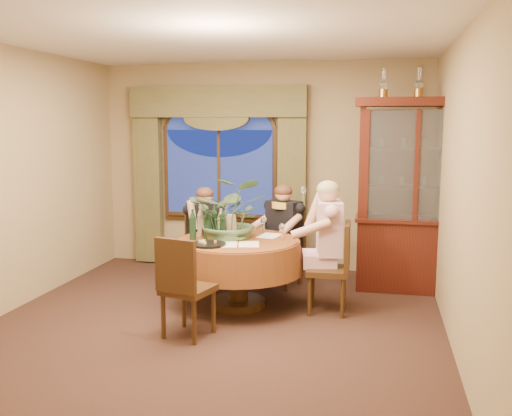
% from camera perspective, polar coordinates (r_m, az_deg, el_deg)
% --- Properties ---
extents(floor, '(5.00, 5.00, 0.00)m').
position_cam_1_polar(floor, '(5.75, -4.46, -11.83)').
color(floor, black).
rests_on(floor, ground).
extents(wall_back, '(4.50, 0.00, 4.50)m').
position_cam_1_polar(wall_back, '(7.84, 0.66, 4.16)').
color(wall_back, '#947F5A').
rests_on(wall_back, ground).
extents(wall_right, '(0.00, 5.00, 5.00)m').
position_cam_1_polar(wall_right, '(5.24, 19.64, 1.47)').
color(wall_right, '#947F5A').
rests_on(wall_right, ground).
extents(ceiling, '(5.00, 5.00, 0.00)m').
position_cam_1_polar(ceiling, '(5.45, -4.82, 16.95)').
color(ceiling, white).
rests_on(ceiling, wall_back).
extents(window, '(1.62, 0.10, 1.32)m').
position_cam_1_polar(window, '(7.92, -3.71, 3.46)').
color(window, navy).
rests_on(window, wall_back).
extents(arched_transom, '(1.60, 0.06, 0.44)m').
position_cam_1_polar(arched_transom, '(7.89, -3.76, 9.11)').
color(arched_transom, navy).
rests_on(arched_transom, wall_back).
extents(drapery_left, '(0.38, 0.14, 2.32)m').
position_cam_1_polar(drapery_left, '(8.23, -10.72, 2.68)').
color(drapery_left, '#4A4726').
rests_on(drapery_left, floor).
extents(drapery_right, '(0.38, 0.14, 2.32)m').
position_cam_1_polar(drapery_right, '(7.67, 3.63, 2.39)').
color(drapery_right, '#4A4726').
rests_on(drapery_right, floor).
extents(swag_valance, '(2.45, 0.16, 0.42)m').
position_cam_1_polar(swag_valance, '(7.82, -3.94, 10.58)').
color(swag_valance, '#4A4726').
rests_on(swag_valance, wall_back).
extents(dining_table, '(1.52, 1.52, 0.75)m').
position_cam_1_polar(dining_table, '(6.25, -1.80, -6.53)').
color(dining_table, maroon).
rests_on(dining_table, floor).
extents(china_cabinet, '(1.41, 0.56, 2.28)m').
position_cam_1_polar(china_cabinet, '(6.98, 15.54, 1.17)').
color(china_cabinet, '#350F0A').
rests_on(china_cabinet, floor).
extents(oil_lamp_left, '(0.11, 0.11, 0.34)m').
position_cam_1_polar(oil_lamp_left, '(6.93, 12.63, 12.10)').
color(oil_lamp_left, '#A5722D').
rests_on(oil_lamp_left, china_cabinet).
extents(oil_lamp_center, '(0.11, 0.11, 0.34)m').
position_cam_1_polar(oil_lamp_center, '(6.94, 15.98, 11.98)').
color(oil_lamp_center, '#A5722D').
rests_on(oil_lamp_center, china_cabinet).
extents(oil_lamp_right, '(0.11, 0.11, 0.34)m').
position_cam_1_polar(oil_lamp_right, '(6.97, 19.31, 11.81)').
color(oil_lamp_right, '#A5722D').
rests_on(oil_lamp_right, china_cabinet).
extents(chair_right, '(0.43, 0.43, 0.96)m').
position_cam_1_polar(chair_right, '(6.09, 7.16, -5.98)').
color(chair_right, black).
rests_on(chair_right, floor).
extents(chair_back_right, '(0.54, 0.54, 0.96)m').
position_cam_1_polar(chair_back_right, '(7.02, 2.57, -3.97)').
color(chair_back_right, black).
rests_on(chair_back_right, floor).
extents(chair_back, '(0.59, 0.59, 0.96)m').
position_cam_1_polar(chair_back, '(7.14, -4.97, -3.77)').
color(chair_back, black).
rests_on(chair_back, floor).
extents(chair_front_left, '(0.51, 0.51, 0.96)m').
position_cam_1_polar(chair_front_left, '(5.42, -6.79, -7.80)').
color(chair_front_left, black).
rests_on(chair_front_left, floor).
extents(person_pink, '(0.54, 0.57, 1.40)m').
position_cam_1_polar(person_pink, '(6.19, 7.31, -3.67)').
color(person_pink, '#D3A5B0').
rests_on(person_pink, floor).
extents(person_back, '(0.60, 0.59, 1.23)m').
position_cam_1_polar(person_back, '(7.00, -5.15, -2.89)').
color(person_back, black).
rests_on(person_back, floor).
extents(person_scarf, '(0.59, 0.57, 1.27)m').
position_cam_1_polar(person_scarf, '(6.92, 2.81, -2.84)').
color(person_scarf, black).
rests_on(person_scarf, floor).
extents(stoneware_vase, '(0.14, 0.14, 0.26)m').
position_cam_1_polar(stoneware_vase, '(6.24, -2.49, -1.82)').
color(stoneware_vase, '#967763').
rests_on(stoneware_vase, dining_table).
extents(centerpiece_plant, '(0.86, 0.96, 0.75)m').
position_cam_1_polar(centerpiece_plant, '(6.20, -2.45, 2.28)').
color(centerpiece_plant, '#415E3A').
rests_on(centerpiece_plant, dining_table).
extents(olive_bowl, '(0.15, 0.15, 0.05)m').
position_cam_1_polar(olive_bowl, '(6.10, -1.75, -3.05)').
color(olive_bowl, '#475B2C').
rests_on(olive_bowl, dining_table).
extents(cheese_platter, '(0.35, 0.35, 0.02)m').
position_cam_1_polar(cheese_platter, '(5.88, -4.73, -3.64)').
color(cheese_platter, black).
rests_on(cheese_platter, dining_table).
extents(wine_bottle_0, '(0.07, 0.07, 0.33)m').
position_cam_1_polar(wine_bottle_0, '(6.17, -4.88, -1.62)').
color(wine_bottle_0, black).
rests_on(wine_bottle_0, dining_table).
extents(wine_bottle_1, '(0.07, 0.07, 0.33)m').
position_cam_1_polar(wine_bottle_1, '(6.33, -5.57, -1.37)').
color(wine_bottle_1, tan).
rests_on(wine_bottle_1, dining_table).
extents(wine_bottle_2, '(0.07, 0.07, 0.33)m').
position_cam_1_polar(wine_bottle_2, '(6.20, -3.53, -1.55)').
color(wine_bottle_2, tan).
rests_on(wine_bottle_2, dining_table).
extents(wine_bottle_3, '(0.07, 0.07, 0.33)m').
position_cam_1_polar(wine_bottle_3, '(6.15, -6.35, -1.67)').
color(wine_bottle_3, black).
rests_on(wine_bottle_3, dining_table).
extents(wine_bottle_4, '(0.07, 0.07, 0.33)m').
position_cam_1_polar(wine_bottle_4, '(6.11, -3.32, -1.69)').
color(wine_bottle_4, black).
rests_on(wine_bottle_4, dining_table).
extents(wine_bottle_5, '(0.07, 0.07, 0.33)m').
position_cam_1_polar(wine_bottle_5, '(6.41, -4.19, -1.22)').
color(wine_bottle_5, black).
rests_on(wine_bottle_5, dining_table).
extents(tasting_paper_0, '(0.27, 0.34, 0.00)m').
position_cam_1_polar(tasting_paper_0, '(5.90, -0.72, -3.65)').
color(tasting_paper_0, white).
rests_on(tasting_paper_0, dining_table).
extents(tasting_paper_1, '(0.26, 0.33, 0.00)m').
position_cam_1_polar(tasting_paper_1, '(6.34, 1.34, -2.79)').
color(tasting_paper_1, white).
rests_on(tasting_paper_1, dining_table).
extents(tasting_paper_2, '(0.27, 0.34, 0.00)m').
position_cam_1_polar(tasting_paper_2, '(5.90, -2.91, -3.66)').
color(tasting_paper_2, white).
rests_on(tasting_paper_2, dining_table).
extents(wine_glass_person_pink, '(0.07, 0.07, 0.18)m').
position_cam_1_polar(wine_glass_person_pink, '(6.13, 2.59, -2.37)').
color(wine_glass_person_pink, silver).
rests_on(wine_glass_person_pink, dining_table).
extents(wine_glass_person_back, '(0.07, 0.07, 0.18)m').
position_cam_1_polar(wine_glass_person_back, '(6.57, -3.66, -1.65)').
color(wine_glass_person_back, silver).
rests_on(wine_glass_person_back, dining_table).
extents(wine_glass_person_scarf, '(0.07, 0.07, 0.18)m').
position_cam_1_polar(wine_glass_person_scarf, '(6.52, 0.72, -1.70)').
color(wine_glass_person_scarf, silver).
rests_on(wine_glass_person_scarf, dining_table).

